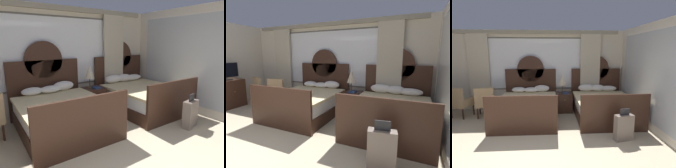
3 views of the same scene
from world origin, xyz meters
The scene contains 8 objects.
wall_back_window centered at (0.00, 3.63, 1.42)m, with size 6.08×0.22×2.70m.
wall_right_mirror centered at (3.07, 1.54, 1.35)m, with size 0.08×4.23×2.70m.
bed_near_window centered at (-0.17, 2.55, 0.38)m, with size 1.71×2.14×1.85m.
bed_near_mirror centered at (2.09, 2.55, 0.39)m, with size 1.71×2.14×1.85m.
nightstand_between_beds centered at (0.96, 3.15, 0.32)m, with size 0.51×0.53×0.64m.
table_lamp_on_nightstand centered at (0.89, 3.22, 1.05)m, with size 0.27×0.27×0.60m.
book_on_nightstand centered at (0.99, 3.05, 0.65)m, with size 0.18×0.26×0.03m.
suitcase_on_floor centered at (2.16, 1.05, 0.30)m, with size 0.44×0.25×0.74m.
Camera 1 is at (-1.52, -1.22, 1.84)m, focal length 31.22 mm.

